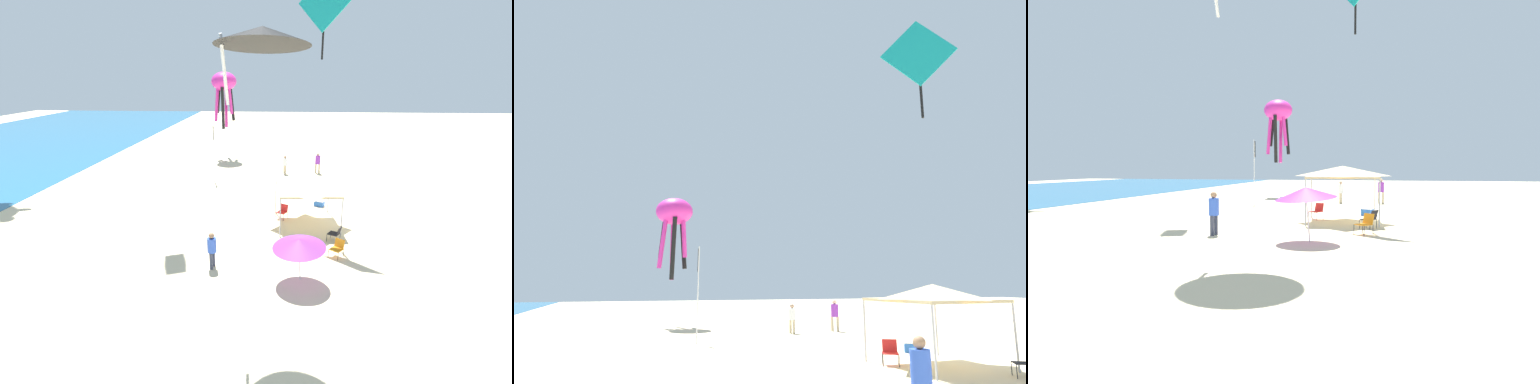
% 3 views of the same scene
% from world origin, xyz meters
% --- Properties ---
extents(ground, '(120.00, 120.00, 0.10)m').
position_xyz_m(ground, '(0.00, 0.00, -0.05)').
color(ground, beige).
extents(canopy_tent, '(3.83, 3.60, 2.69)m').
position_xyz_m(canopy_tent, '(-1.62, 3.23, 2.38)').
color(canopy_tent, '#B7B7BC').
rests_on(canopy_tent, ground).
extents(folding_chair_left_of_tent, '(0.80, 0.75, 0.82)m').
position_xyz_m(folding_chair_left_of_tent, '(-0.89, 4.56, 0.47)').
color(folding_chair_left_of_tent, black).
rests_on(folding_chair_left_of_tent, ground).
extents(cooler_box, '(0.66, 0.74, 0.40)m').
position_xyz_m(cooler_box, '(1.31, 2.16, 0.20)').
color(cooler_box, blue).
rests_on(cooler_box, ground).
extents(banner_flag, '(0.36, 0.06, 4.46)m').
position_xyz_m(banner_flag, '(6.68, 10.00, 2.66)').
color(banner_flag, silver).
rests_on(banner_flag, ground).
extents(person_kite_handler, '(0.45, 0.40, 1.70)m').
position_xyz_m(person_kite_handler, '(-7.01, 7.71, 0.99)').
color(person_kite_handler, '#33384C').
rests_on(person_kite_handler, ground).
extents(person_far_stroller, '(0.41, 0.38, 1.60)m').
position_xyz_m(person_far_stroller, '(9.21, 4.34, 0.94)').
color(person_far_stroller, '#C6B28C').
rests_on(person_far_stroller, ground).
extents(person_watching_sky, '(0.43, 0.44, 1.79)m').
position_xyz_m(person_watching_sky, '(9.63, 1.53, 1.05)').
color(person_watching_sky, '#C6B28C').
rests_on(person_watching_sky, ground).
extents(kite_octopus_magenta, '(2.45, 2.45, 5.44)m').
position_xyz_m(kite_octopus_magenta, '(15.55, 10.38, 7.19)').
color(kite_octopus_magenta, '#E02D9E').
extents(kite_diamond_teal, '(1.59, 2.53, 4.20)m').
position_xyz_m(kite_diamond_teal, '(-1.12, 2.73, 11.55)').
color(kite_diamond_teal, teal).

